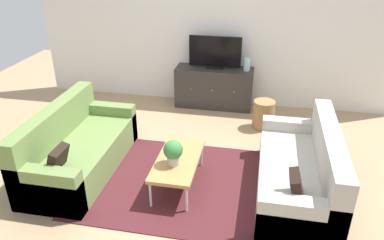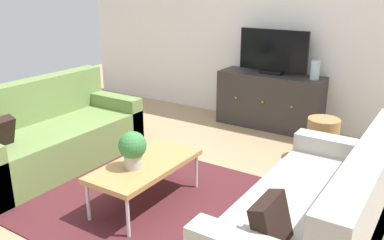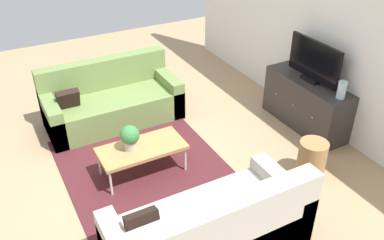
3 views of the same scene
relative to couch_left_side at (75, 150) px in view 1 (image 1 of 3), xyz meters
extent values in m
plane|color=tan|center=(1.44, 0.10, -0.29)|extent=(10.00, 10.00, 0.00)
cube|color=white|center=(1.44, 2.65, 1.06)|extent=(6.40, 0.12, 2.70)
cube|color=#4C1E23|center=(1.44, -0.05, -0.28)|extent=(2.50, 1.90, 0.01)
cube|color=olive|center=(0.09, 0.00, -0.07)|extent=(0.85, 1.90, 0.43)
cube|color=olive|center=(-0.23, 0.00, 0.15)|extent=(0.20, 1.90, 0.87)
cube|color=olive|center=(0.09, 0.87, 0.00)|extent=(0.85, 0.18, 0.57)
cube|color=olive|center=(0.09, -0.86, 0.00)|extent=(0.85, 0.18, 0.57)
cube|color=black|center=(0.14, -0.62, 0.26)|extent=(0.19, 0.30, 0.32)
cube|color=#B2ADA3|center=(2.79, 0.00, -0.07)|extent=(0.85, 1.90, 0.43)
cube|color=#B2ADA3|center=(3.11, 0.00, 0.15)|extent=(0.20, 1.90, 0.87)
cube|color=#B2ADA3|center=(2.79, 0.87, 0.00)|extent=(0.85, 0.18, 0.57)
cube|color=#B2ADA3|center=(2.79, -0.86, 0.00)|extent=(0.85, 0.18, 0.57)
cube|color=black|center=(2.74, -0.62, 0.26)|extent=(0.18, 0.30, 0.32)
cube|color=#B7844C|center=(1.39, -0.09, 0.07)|extent=(0.50, 1.02, 0.04)
cylinder|color=silver|center=(1.18, -0.56, -0.12)|extent=(0.03, 0.03, 0.34)
cylinder|color=silver|center=(1.60, -0.56, -0.12)|extent=(0.03, 0.03, 0.34)
cylinder|color=silver|center=(1.18, 0.38, -0.12)|extent=(0.03, 0.03, 0.34)
cylinder|color=silver|center=(1.60, 0.38, -0.12)|extent=(0.03, 0.03, 0.34)
cylinder|color=#B7B2A8|center=(1.37, -0.21, 0.15)|extent=(0.15, 0.15, 0.11)
sphere|color=#387A3D|center=(1.37, -0.21, 0.29)|extent=(0.23, 0.23, 0.23)
cube|color=#332D2B|center=(1.48, 2.37, 0.07)|extent=(1.35, 0.44, 0.71)
sphere|color=#B79338|center=(1.10, 2.14, 0.10)|extent=(0.03, 0.03, 0.03)
sphere|color=#B79338|center=(1.48, 2.14, 0.10)|extent=(0.03, 0.03, 0.03)
sphere|color=#B79338|center=(1.86, 2.14, 0.10)|extent=(0.03, 0.03, 0.03)
cube|color=black|center=(1.48, 2.39, 0.44)|extent=(0.28, 0.16, 0.04)
cube|color=black|center=(1.48, 2.39, 0.73)|extent=(0.90, 0.04, 0.52)
cylinder|color=silver|center=(2.03, 2.37, 0.54)|extent=(0.11, 0.11, 0.23)
cylinder|color=#9E7547|center=(2.38, 1.69, -0.06)|extent=(0.34, 0.34, 0.46)
camera|label=1|loc=(2.30, -3.77, 2.51)|focal=34.77mm
camera|label=2|loc=(3.45, -2.53, 1.54)|focal=38.47mm
camera|label=3|loc=(5.17, -1.45, 2.93)|focal=38.62mm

